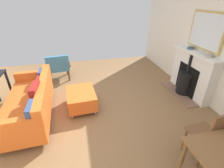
{
  "coord_description": "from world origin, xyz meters",
  "views": [
    {
      "loc": [
        0.02,
        2.87,
        2.16
      ],
      "look_at": [
        -0.58,
        0.18,
        0.67
      ],
      "focal_mm": 25.7,
      "sensor_mm": 36.0,
      "label": 1
    }
  ],
  "objects_px": {
    "armchair_accent": "(58,66)",
    "dining_chair_near_fireplace": "(212,133)",
    "sofa": "(31,102)",
    "ottoman": "(81,98)",
    "fireplace": "(190,76)",
    "mantel_bowl_far": "(209,56)",
    "mantel_bowl_near": "(191,48)"
  },
  "relations": [
    {
      "from": "armchair_accent",
      "to": "mantel_bowl_near",
      "type": "bearing_deg",
      "value": 158.99
    },
    {
      "from": "fireplace",
      "to": "mantel_bowl_far",
      "type": "relative_size",
      "value": 9.03
    },
    {
      "from": "dining_chair_near_fireplace",
      "to": "ottoman",
      "type": "bearing_deg",
      "value": -45.93
    },
    {
      "from": "ottoman",
      "to": "mantel_bowl_near",
      "type": "bearing_deg",
      "value": -174.09
    },
    {
      "from": "fireplace",
      "to": "mantel_bowl_far",
      "type": "xyz_separation_m",
      "value": [
        -0.03,
        0.35,
        0.62
      ]
    },
    {
      "from": "mantel_bowl_near",
      "to": "mantel_bowl_far",
      "type": "xyz_separation_m",
      "value": [
        -0.0,
        0.59,
        -0.01
      ]
    },
    {
      "from": "armchair_accent",
      "to": "dining_chair_near_fireplace",
      "type": "relative_size",
      "value": 0.85
    },
    {
      "from": "armchair_accent",
      "to": "dining_chair_near_fireplace",
      "type": "bearing_deg",
      "value": 124.59
    },
    {
      "from": "armchair_accent",
      "to": "dining_chair_near_fireplace",
      "type": "xyz_separation_m",
      "value": [
        -2.24,
        3.24,
        0.1
      ]
    },
    {
      "from": "mantel_bowl_near",
      "to": "armchair_accent",
      "type": "height_order",
      "value": "mantel_bowl_near"
    },
    {
      "from": "ottoman",
      "to": "dining_chair_near_fireplace",
      "type": "bearing_deg",
      "value": 134.07
    },
    {
      "from": "mantel_bowl_far",
      "to": "ottoman",
      "type": "relative_size",
      "value": 0.19
    },
    {
      "from": "sofa",
      "to": "armchair_accent",
      "type": "relative_size",
      "value": 2.42
    },
    {
      "from": "fireplace",
      "to": "ottoman",
      "type": "relative_size",
      "value": 1.7
    },
    {
      "from": "sofa",
      "to": "ottoman",
      "type": "xyz_separation_m",
      "value": [
        -0.97,
        -0.1,
        -0.11
      ]
    },
    {
      "from": "mantel_bowl_far",
      "to": "dining_chair_near_fireplace",
      "type": "bearing_deg",
      "value": 55.21
    },
    {
      "from": "sofa",
      "to": "dining_chair_near_fireplace",
      "type": "bearing_deg",
      "value": 148.33
    },
    {
      "from": "mantel_bowl_near",
      "to": "dining_chair_near_fireplace",
      "type": "relative_size",
      "value": 0.15
    },
    {
      "from": "mantel_bowl_far",
      "to": "ottoman",
      "type": "height_order",
      "value": "mantel_bowl_far"
    },
    {
      "from": "ottoman",
      "to": "dining_chair_near_fireplace",
      "type": "distance_m",
      "value": 2.43
    },
    {
      "from": "mantel_bowl_far",
      "to": "dining_chair_near_fireplace",
      "type": "relative_size",
      "value": 0.16
    },
    {
      "from": "fireplace",
      "to": "dining_chair_near_fireplace",
      "type": "height_order",
      "value": "fireplace"
    },
    {
      "from": "mantel_bowl_near",
      "to": "dining_chair_near_fireplace",
      "type": "height_order",
      "value": "mantel_bowl_near"
    },
    {
      "from": "fireplace",
      "to": "mantel_bowl_near",
      "type": "height_order",
      "value": "mantel_bowl_near"
    },
    {
      "from": "mantel_bowl_far",
      "to": "dining_chair_near_fireplace",
      "type": "distance_m",
      "value": 1.81
    },
    {
      "from": "ottoman",
      "to": "dining_chair_near_fireplace",
      "type": "height_order",
      "value": "dining_chair_near_fireplace"
    },
    {
      "from": "fireplace",
      "to": "armchair_accent",
      "type": "bearing_deg",
      "value": -24.88
    },
    {
      "from": "mantel_bowl_far",
      "to": "armchair_accent",
      "type": "relative_size",
      "value": 0.19
    },
    {
      "from": "mantel_bowl_far",
      "to": "sofa",
      "type": "bearing_deg",
      "value": -3.39
    },
    {
      "from": "dining_chair_near_fireplace",
      "to": "armchair_accent",
      "type": "bearing_deg",
      "value": -55.41
    },
    {
      "from": "ottoman",
      "to": "armchair_accent",
      "type": "relative_size",
      "value": 1.01
    },
    {
      "from": "ottoman",
      "to": "armchair_accent",
      "type": "xyz_separation_m",
      "value": [
        0.56,
        -1.51,
        0.2
      ]
    }
  ]
}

